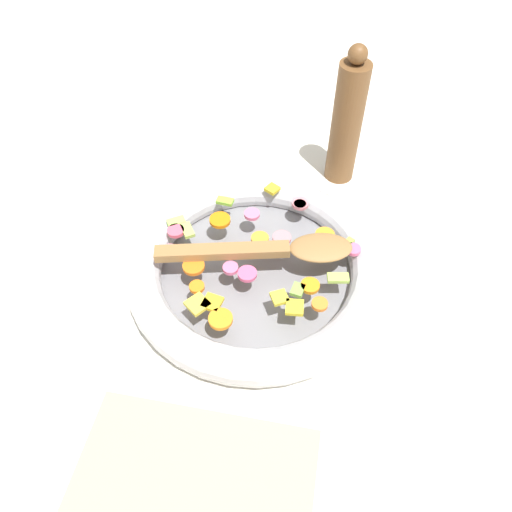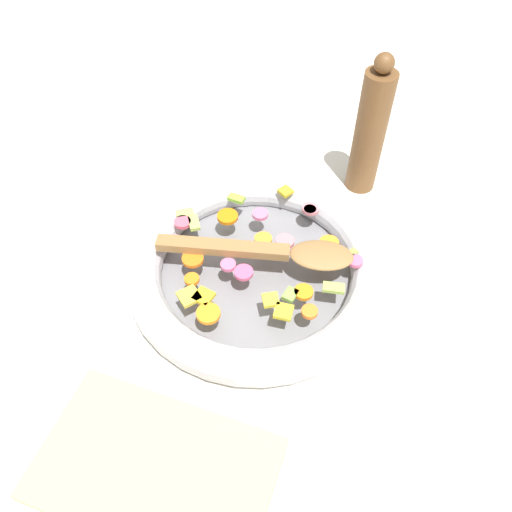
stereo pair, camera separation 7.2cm
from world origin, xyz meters
TOP-DOWN VIEW (x-y plane):
  - ground_plane at (0.00, 0.00)m, footprint 4.00×4.00m
  - skillet at (0.00, 0.00)m, footprint 0.38×0.38m
  - chopped_vegetables at (-0.01, -0.00)m, footprint 0.30×0.29m
  - wooden_spoon at (0.03, 0.01)m, footprint 0.28×0.10m
  - pepper_mill at (0.10, 0.26)m, footprint 0.05×0.05m
  - cutting_board at (-0.01, -0.30)m, footprint 0.27×0.16m

SIDE VIEW (x-z plane):
  - ground_plane at x=0.00m, z-range 0.00..0.00m
  - cutting_board at x=-0.01m, z-range 0.00..0.02m
  - skillet at x=0.00m, z-range 0.00..0.05m
  - chopped_vegetables at x=-0.01m, z-range 0.05..0.06m
  - wooden_spoon at x=0.03m, z-range 0.06..0.07m
  - pepper_mill at x=0.10m, z-range -0.01..0.24m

